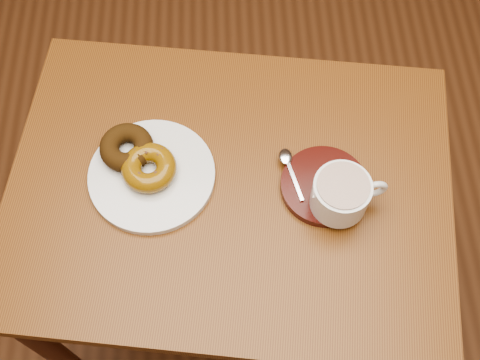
{
  "coord_description": "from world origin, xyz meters",
  "views": [
    {
      "loc": [
        -0.25,
        -0.28,
        1.76
      ],
      "look_at": [
        -0.23,
        0.21,
        0.79
      ],
      "focal_mm": 45.0,
      "sensor_mm": 36.0,
      "label": 1
    }
  ],
  "objects_px": {
    "coffee_cup": "(342,194)",
    "cafe_table": "(230,212)",
    "donut_plate": "(152,175)",
    "saucer": "(324,186)"
  },
  "relations": [
    {
      "from": "saucer",
      "to": "donut_plate",
      "type": "bearing_deg",
      "value": 173.79
    },
    {
      "from": "saucer",
      "to": "coffee_cup",
      "type": "relative_size",
      "value": 1.19
    },
    {
      "from": "saucer",
      "to": "coffee_cup",
      "type": "distance_m",
      "value": 0.06
    },
    {
      "from": "cafe_table",
      "to": "donut_plate",
      "type": "distance_m",
      "value": 0.19
    },
    {
      "from": "cafe_table",
      "to": "coffee_cup",
      "type": "relative_size",
      "value": 6.66
    },
    {
      "from": "cafe_table",
      "to": "saucer",
      "type": "distance_m",
      "value": 0.22
    },
    {
      "from": "cafe_table",
      "to": "saucer",
      "type": "relative_size",
      "value": 5.62
    },
    {
      "from": "cafe_table",
      "to": "donut_plate",
      "type": "xyz_separation_m",
      "value": [
        -0.14,
        0.02,
        0.13
      ]
    },
    {
      "from": "coffee_cup",
      "to": "cafe_table",
      "type": "bearing_deg",
      "value": 159.36
    },
    {
      "from": "cafe_table",
      "to": "donut_plate",
      "type": "height_order",
      "value": "donut_plate"
    }
  ]
}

